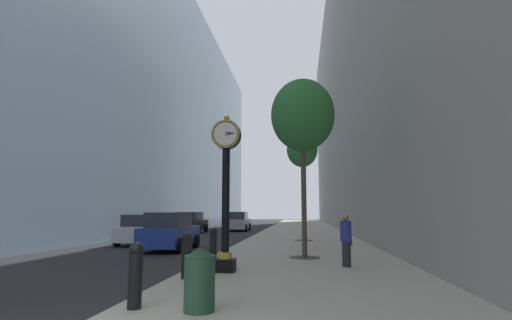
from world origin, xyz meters
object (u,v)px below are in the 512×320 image
Objects in this scene: bollard_second at (186,254)px; trash_bin at (200,278)px; car_black_trailing at (190,223)px; car_white_mid at (146,230)px; bollard_third at (213,244)px; car_blue_far at (170,232)px; street_tree_near at (303,116)px; bollard_nearest at (135,273)px; street_clock at (226,184)px; car_silver_near at (238,222)px; pedestrian_walking at (346,239)px; street_tree_mid_near at (302,151)px.

trash_bin is at bearing -69.34° from bollard_second.
bollard_second is 22.98m from car_black_trailing.
car_white_mid is at bearing 115.59° from trash_bin.
car_blue_far is (-3.23, 5.07, 0.11)m from bollard_third.
car_blue_far is at bearing 111.77° from bollard_second.
street_tree_near is at bearing 57.77° from bollard_second.
car_black_trailing reaches higher than trash_bin.
car_blue_far is (2.44, -3.10, 0.05)m from car_white_mid.
car_white_mid is 3.95m from car_blue_far.
street_clock is at bearing 79.85° from bollard_nearest.
car_blue_far is (-3.23, 8.08, 0.11)m from bollard_second.
street_clock is at bearing -81.57° from car_silver_near.
car_white_mid is at bearing 138.82° from pedestrian_walking.
street_tree_mid_near is 6.00× the size of trash_bin.
bollard_third is 0.25× the size of car_silver_near.
car_blue_far is at bearing 120.04° from street_clock.
bollard_third is at bearing -150.01° from street_tree_near.
car_white_mid is at bearing -100.29° from car_silver_near.
street_tree_mid_near is at bearing 79.31° from street_clock.
street_clock is at bearing 57.80° from bollard_second.
street_tree_near is 1.49× the size of car_silver_near.
street_tree_mid_near is at bearing -44.29° from car_black_trailing.
street_tree_mid_near reaches higher than bollard_third.
bollard_nearest is at bearing -127.22° from pedestrian_walking.
car_blue_far is (-3.23, 11.09, 0.11)m from bollard_nearest.
bollard_third is at bearing -57.52° from car_blue_far.
pedestrian_walking reaches higher than car_silver_near.
bollard_nearest is 25.89m from car_black_trailing.
bollard_nearest is 15.29m from car_white_mid.
street_tree_near is at bearing 29.99° from bollard_third.
car_silver_near reaches higher than car_black_trailing.
street_clock is 4.65m from bollard_nearest.
street_clock reaches higher than car_blue_far.
pedestrian_walking is (1.23, -10.48, -4.34)m from street_tree_mid_near.
street_tree_mid_near is (2.98, 13.01, 4.59)m from bollard_second.
street_tree_mid_near is at bearing 79.45° from bollard_nearest.
bollard_third is 6.19m from trash_bin.
car_white_mid is at bearing 124.75° from bollard_third.
pedestrian_walking is at bearing -41.18° from car_white_mid.
bollard_third is 6.01m from car_blue_far.
pedestrian_walking is at bearing -60.69° from street_tree_near.
pedestrian_walking reaches higher than car_white_mid.
street_tree_mid_near is (2.23, 11.82, 2.75)m from street_clock.
trash_bin is 15.81m from car_white_mid.
street_clock is 2.32m from bollard_second.
car_silver_near reaches higher than bollard_nearest.
car_blue_far is (-6.21, 3.35, -4.53)m from street_tree_near.
street_clock reaches higher than car_black_trailing.
street_clock is at bearing -100.69° from street_tree_mid_near.
car_silver_near is 5.29m from car_black_trailing.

